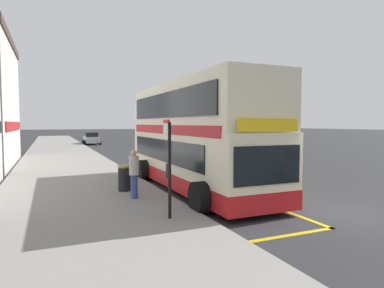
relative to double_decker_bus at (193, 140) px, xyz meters
The scene contains 8 objects.
ground_plane 26.38m from the double_decker_bus, 84.64° to the left, with size 260.00×260.00×0.00m, color #28282B.
pavement_near 26.65m from the double_decker_bus, 99.85° to the left, with size 6.00×76.00×0.14m, color gray.
double_decker_bus is the anchor object (origin of this frame).
bus_bay_markings 2.08m from the double_decker_bus, 114.35° to the left, with size 2.81×13.51×0.01m.
bus_stop_sign 4.89m from the double_decker_bus, 121.70° to the right, with size 0.09×0.51×2.73m.
parked_car_silver_far 32.80m from the double_decker_bus, 90.69° to the left, with size 2.09×4.20×1.62m.
pedestrian_waiting_near_sign 3.36m from the double_decker_bus, 153.92° to the right, with size 0.34×0.34×1.71m.
litter_bin 3.25m from the double_decker_bus, behind, with size 0.50×0.50×1.00m.
Camera 1 is at (-8.05, -6.98, 2.76)m, focal length 31.12 mm.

